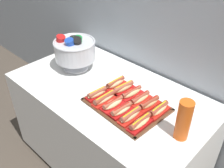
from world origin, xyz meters
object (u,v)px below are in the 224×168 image
at_px(buffet_table, 109,127).
at_px(hot_dog_4, 131,116).
at_px(hot_dog_3, 122,110).
at_px(hot_dog_8, 131,93).
at_px(hot_dog_2, 113,104).
at_px(hot_dog_7, 123,88).
at_px(hot_dog_10, 149,104).
at_px(hot_dog_6, 116,83).
at_px(punch_bowl, 75,50).
at_px(hot_dog_9, 140,99).
at_px(hot_dog_11, 159,110).
at_px(hot_dog_5, 140,123).
at_px(hot_dog_0, 97,94).
at_px(cup_stack, 184,120).
at_px(serving_tray, 127,105).
at_px(hot_dog_1, 105,99).

xyz_separation_m(buffet_table, hot_dog_4, (0.31, -0.13, 0.39)).
height_order(hot_dog_3, hot_dog_8, hot_dog_8).
relative_size(hot_dog_2, hot_dog_7, 0.91).
xyz_separation_m(hot_dog_8, hot_dog_10, (0.15, -0.01, 0.00)).
height_order(hot_dog_6, punch_bowl, punch_bowl).
distance_m(hot_dog_3, punch_bowl, 0.65).
relative_size(hot_dog_3, punch_bowl, 0.52).
distance_m(hot_dog_9, hot_dog_11, 0.15).
distance_m(hot_dog_4, hot_dog_11, 0.18).
bearing_deg(hot_dog_7, buffet_table, -153.22).
distance_m(hot_dog_2, hot_dog_7, 0.18).
bearing_deg(punch_bowl, hot_dog_11, -0.27).
height_order(hot_dog_5, hot_dog_6, hot_dog_6).
xyz_separation_m(hot_dog_2, hot_dog_5, (0.22, -0.01, -0.00)).
xyz_separation_m(hot_dog_0, cup_stack, (0.58, 0.07, 0.09)).
bearing_deg(hot_dog_10, hot_dog_7, 176.60).
xyz_separation_m(serving_tray, hot_dog_1, (-0.12, -0.08, 0.03)).
height_order(hot_dog_8, punch_bowl, punch_bowl).
bearing_deg(hot_dog_8, serving_tray, -68.96).
height_order(hot_dog_5, hot_dog_11, same).
distance_m(buffet_table, hot_dog_6, 0.39).
height_order(buffet_table, hot_dog_3, hot_dog_3).
bearing_deg(hot_dog_1, hot_dog_10, 32.85).
bearing_deg(punch_bowl, cup_stack, -4.30).
relative_size(serving_tray, punch_bowl, 1.60).
xyz_separation_m(hot_dog_0, hot_dog_9, (0.23, 0.15, -0.00)).
xyz_separation_m(buffet_table, hot_dog_0, (0.01, -0.11, 0.39)).
relative_size(hot_dog_0, hot_dog_10, 0.98).
bearing_deg(hot_dog_10, hot_dog_4, -93.40).
height_order(hot_dog_4, hot_dog_7, same).
xyz_separation_m(hot_dog_3, hot_dog_4, (0.07, -0.00, 0.00)).
distance_m(buffet_table, hot_dog_9, 0.46).
bearing_deg(buffet_table, hot_dog_5, -19.59).
bearing_deg(hot_dog_11, hot_dog_10, 176.60).
bearing_deg(hot_dog_5, hot_dog_6, 152.85).
height_order(hot_dog_0, hot_dog_6, hot_dog_6).
relative_size(serving_tray, hot_dog_3, 3.09).
relative_size(hot_dog_5, hot_dog_8, 0.99).
bearing_deg(cup_stack, hot_dog_0, -172.81).
relative_size(hot_dog_5, hot_dog_10, 1.04).
distance_m(buffet_table, serving_tray, 0.41).
xyz_separation_m(serving_tray, hot_dog_3, (0.03, -0.08, 0.03)).
relative_size(hot_dog_4, hot_dog_9, 0.98).
xyz_separation_m(hot_dog_1, cup_stack, (0.50, 0.08, 0.09)).
bearing_deg(hot_dog_1, hot_dog_5, -3.40).
xyz_separation_m(hot_dog_5, hot_dog_7, (-0.29, 0.18, 0.00)).
xyz_separation_m(hot_dog_1, hot_dog_7, (0.01, 0.16, 0.00)).
relative_size(hot_dog_8, hot_dog_10, 1.05).
relative_size(buffet_table, hot_dog_2, 8.53).
relative_size(serving_tray, hot_dog_6, 2.97).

